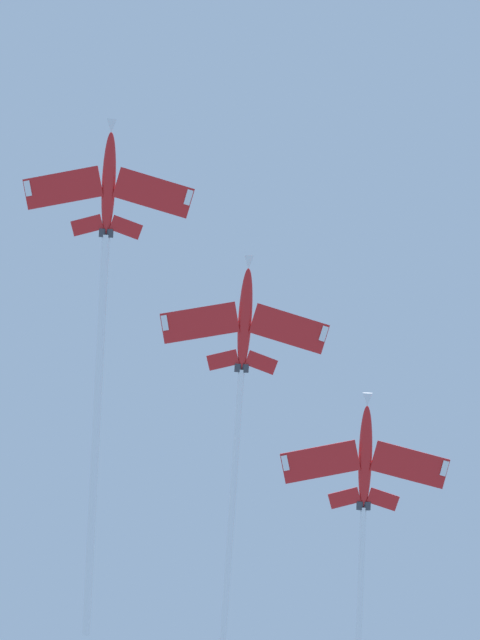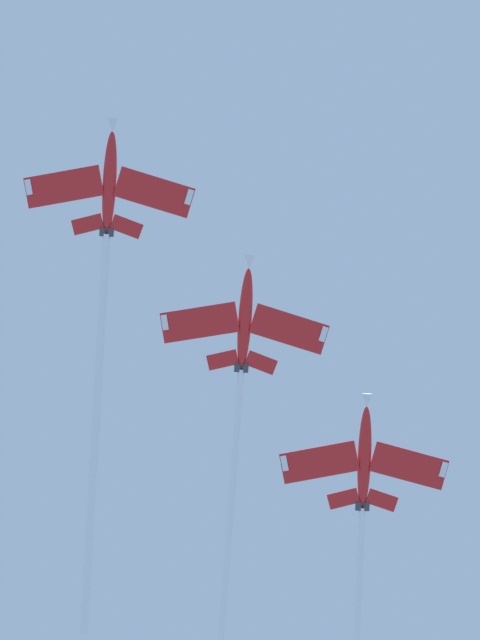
# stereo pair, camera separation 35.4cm
# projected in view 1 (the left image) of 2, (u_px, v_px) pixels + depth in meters

# --- Properties ---
(jet_lead) EXTENTS (38.27, 48.32, 19.16)m
(jet_lead) POSITION_uv_depth(u_px,v_px,m) (102.00, 307.00, 163.03)
(jet_lead) COLOR red
(jet_second) EXTENTS (33.80, 43.11, 18.63)m
(jet_second) POSITION_uv_depth(u_px,v_px,m) (240.00, 397.00, 163.95)
(jet_second) COLOR red
(jet_third) EXTENTS (32.24, 38.60, 17.03)m
(jet_third) POSITION_uv_depth(u_px,v_px,m) (363.00, 518.00, 163.79)
(jet_third) COLOR red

